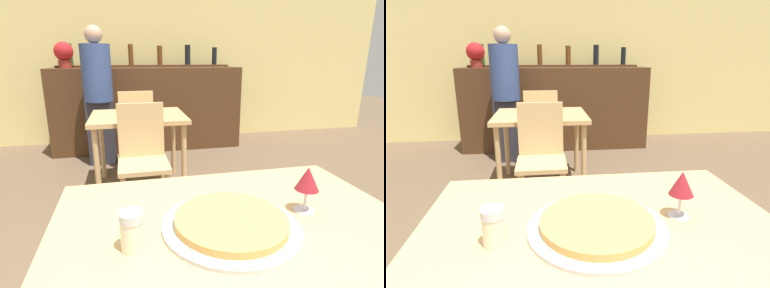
# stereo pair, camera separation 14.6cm
# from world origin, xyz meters

# --- Properties ---
(wall_back) EXTENTS (8.00, 0.05, 2.80)m
(wall_back) POSITION_xyz_m (0.00, 4.00, 1.40)
(wall_back) COLOR #EAD684
(wall_back) RESTS_ON ground_plane
(dining_table_near) EXTENTS (1.15, 0.78, 0.78)m
(dining_table_near) POSITION_xyz_m (0.00, 0.00, 0.69)
(dining_table_near) COLOR tan
(dining_table_near) RESTS_ON ground_plane
(dining_table_far) EXTENTS (0.90, 0.76, 0.75)m
(dining_table_far) POSITION_xyz_m (-0.20, 2.10, 0.65)
(dining_table_far) COLOR tan
(dining_table_far) RESTS_ON ground_plane
(bar_counter) EXTENTS (2.60, 0.56, 1.15)m
(bar_counter) POSITION_xyz_m (0.00, 3.49, 0.57)
(bar_counter) COLOR #4C2D19
(bar_counter) RESTS_ON ground_plane
(bar_back_shelf) EXTENTS (2.39, 0.24, 0.31)m
(bar_back_shelf) POSITION_xyz_m (-0.02, 3.63, 1.22)
(bar_back_shelf) COLOR #4C2D19
(bar_back_shelf) RESTS_ON bar_counter
(chair_far_side_front) EXTENTS (0.40, 0.40, 0.93)m
(chair_far_side_front) POSITION_xyz_m (-0.20, 1.55, 0.54)
(chair_far_side_front) COLOR tan
(chair_far_side_front) RESTS_ON ground_plane
(chair_far_side_back) EXTENTS (0.40, 0.40, 0.93)m
(chair_far_side_back) POSITION_xyz_m (-0.20, 2.65, 0.54)
(chair_far_side_back) COLOR tan
(chair_far_side_back) RESTS_ON ground_plane
(pizza_tray) EXTENTS (0.43, 0.43, 0.04)m
(pizza_tray) POSITION_xyz_m (-0.02, -0.04, 0.80)
(pizza_tray) COLOR #B7B7BC
(pizza_tray) RESTS_ON dining_table_near
(cheese_shaker) EXTENTS (0.07, 0.07, 0.11)m
(cheese_shaker) POSITION_xyz_m (-0.32, -0.09, 0.84)
(cheese_shaker) COLOR beige
(cheese_shaker) RESTS_ON dining_table_near
(person_standing) EXTENTS (0.34, 0.34, 1.64)m
(person_standing) POSITION_xyz_m (-0.62, 2.91, 0.88)
(person_standing) COLOR #2D2D38
(person_standing) RESTS_ON ground_plane
(wine_glass) EXTENTS (0.08, 0.08, 0.16)m
(wine_glass) POSITION_xyz_m (0.26, 0.00, 0.89)
(wine_glass) COLOR silver
(wine_glass) RESTS_ON dining_table_near
(potted_plant) EXTENTS (0.24, 0.24, 0.33)m
(potted_plant) POSITION_xyz_m (-1.05, 3.44, 1.33)
(potted_plant) COLOR maroon
(potted_plant) RESTS_ON bar_counter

